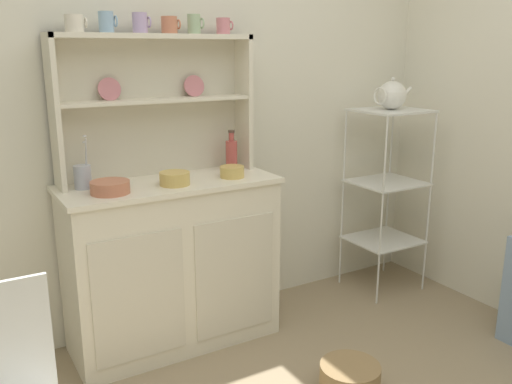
# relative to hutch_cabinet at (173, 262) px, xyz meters

# --- Properties ---
(wall_back) EXTENTS (3.84, 0.05, 2.50)m
(wall_back) POSITION_rel_hutch_cabinet_xyz_m (0.18, 0.26, 0.80)
(wall_back) COLOR silver
(wall_back) RESTS_ON ground
(hutch_cabinet) EXTENTS (1.07, 0.45, 0.87)m
(hutch_cabinet) POSITION_rel_hutch_cabinet_xyz_m (0.00, 0.00, 0.00)
(hutch_cabinet) COLOR silver
(hutch_cabinet) RESTS_ON ground
(hutch_shelf_unit) EXTENTS (1.00, 0.18, 0.70)m
(hutch_shelf_unit) POSITION_rel_hutch_cabinet_xyz_m (-0.00, 0.16, 0.83)
(hutch_shelf_unit) COLOR beige
(hutch_shelf_unit) RESTS_ON hutch_cabinet
(bakers_rack) EXTENTS (0.41, 0.38, 1.15)m
(bakers_rack) POSITION_rel_hutch_cabinet_xyz_m (1.42, -0.04, 0.28)
(bakers_rack) COLOR silver
(bakers_rack) RESTS_ON ground
(floor_basket) EXTENTS (0.27, 0.27, 0.13)m
(floor_basket) POSITION_rel_hutch_cabinet_xyz_m (0.50, -0.82, -0.38)
(floor_basket) COLOR #93754C
(floor_basket) RESTS_ON ground
(cup_cream_0) EXTENTS (0.10, 0.08, 0.08)m
(cup_cream_0) POSITION_rel_hutch_cabinet_xyz_m (-0.37, 0.12, 1.16)
(cup_cream_0) COLOR silver
(cup_cream_0) RESTS_ON hutch_shelf_unit
(cup_sky_1) EXTENTS (0.08, 0.07, 0.09)m
(cup_sky_1) POSITION_rel_hutch_cabinet_xyz_m (-0.22, 0.12, 1.17)
(cup_sky_1) COLOR #8EB2D1
(cup_sky_1) RESTS_ON hutch_shelf_unit
(cup_lilac_2) EXTENTS (0.08, 0.07, 0.09)m
(cup_lilac_2) POSITION_rel_hutch_cabinet_xyz_m (-0.06, 0.12, 1.17)
(cup_lilac_2) COLOR #B79ECC
(cup_lilac_2) RESTS_ON hutch_shelf_unit
(cup_terracotta_3) EXTENTS (0.09, 0.08, 0.08)m
(cup_terracotta_3) POSITION_rel_hutch_cabinet_xyz_m (0.08, 0.12, 1.17)
(cup_terracotta_3) COLOR #C67556
(cup_terracotta_3) RESTS_ON hutch_shelf_unit
(cup_sage_4) EXTENTS (0.08, 0.06, 0.09)m
(cup_sage_4) POSITION_rel_hutch_cabinet_xyz_m (0.22, 0.12, 1.17)
(cup_sage_4) COLOR #9EB78E
(cup_sage_4) RESTS_ON hutch_shelf_unit
(cup_rose_5) EXTENTS (0.08, 0.07, 0.08)m
(cup_rose_5) POSITION_rel_hutch_cabinet_xyz_m (0.38, 0.12, 1.17)
(cup_rose_5) COLOR #D17A84
(cup_rose_5) RESTS_ON hutch_shelf_unit
(bowl_mixing_large) EXTENTS (0.18, 0.18, 0.06)m
(bowl_mixing_large) POSITION_rel_hutch_cabinet_xyz_m (-0.31, -0.07, 0.45)
(bowl_mixing_large) COLOR #C67556
(bowl_mixing_large) RESTS_ON hutch_cabinet
(bowl_floral_medium) EXTENTS (0.15, 0.15, 0.06)m
(bowl_floral_medium) POSITION_rel_hutch_cabinet_xyz_m (0.00, -0.07, 0.45)
(bowl_floral_medium) COLOR #DBB760
(bowl_floral_medium) RESTS_ON hutch_cabinet
(bowl_cream_small) EXTENTS (0.12, 0.12, 0.06)m
(bowl_cream_small) POSITION_rel_hutch_cabinet_xyz_m (0.31, -0.07, 0.45)
(bowl_cream_small) COLOR #DBB760
(bowl_cream_small) RESTS_ON hutch_cabinet
(jam_bottle) EXTENTS (0.06, 0.06, 0.21)m
(jam_bottle) POSITION_rel_hutch_cabinet_xyz_m (0.40, 0.09, 0.51)
(jam_bottle) COLOR #B74C47
(jam_bottle) RESTS_ON hutch_cabinet
(utensil_jar) EXTENTS (0.08, 0.08, 0.25)m
(utensil_jar) POSITION_rel_hutch_cabinet_xyz_m (-0.39, 0.08, 0.48)
(utensil_jar) COLOR #B2B7C6
(utensil_jar) RESTS_ON hutch_cabinet
(porcelain_teapot) EXTENTS (0.26, 0.17, 0.19)m
(porcelain_teapot) POSITION_rel_hutch_cabinet_xyz_m (1.41, -0.04, 0.79)
(porcelain_teapot) COLOR white
(porcelain_teapot) RESTS_ON bakers_rack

